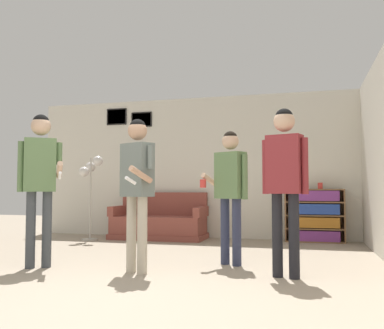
{
  "coord_description": "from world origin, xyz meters",
  "views": [
    {
      "loc": [
        1.59,
        -3.19,
        0.92
      ],
      "look_at": [
        0.1,
        2.4,
        1.25
      ],
      "focal_mm": 40.0,
      "sensor_mm": 36.0,
      "label": 1
    }
  ],
  "objects_px": {
    "person_watcher_holding_cup": "(230,183)",
    "floor_lamp": "(91,177)",
    "person_player_foreground_left": "(40,171)",
    "person_spectator_near_bookshelf": "(285,172)",
    "person_player_foreground_center": "(137,177)",
    "bookshelf": "(314,215)",
    "drinking_cup": "(320,186)",
    "couch": "(160,223)"
  },
  "relations": [
    {
      "from": "bookshelf",
      "to": "drinking_cup",
      "type": "xyz_separation_m",
      "value": [
        0.1,
        -0.0,
        0.52
      ]
    },
    {
      "from": "person_watcher_holding_cup",
      "to": "person_spectator_near_bookshelf",
      "type": "height_order",
      "value": "person_spectator_near_bookshelf"
    },
    {
      "from": "couch",
      "to": "bookshelf",
      "type": "distance_m",
      "value": 2.8
    },
    {
      "from": "couch",
      "to": "person_spectator_near_bookshelf",
      "type": "height_order",
      "value": "person_spectator_near_bookshelf"
    },
    {
      "from": "bookshelf",
      "to": "floor_lamp",
      "type": "bearing_deg",
      "value": -168.7
    },
    {
      "from": "couch",
      "to": "person_watcher_holding_cup",
      "type": "height_order",
      "value": "person_watcher_holding_cup"
    },
    {
      "from": "floor_lamp",
      "to": "person_player_foreground_left",
      "type": "height_order",
      "value": "person_player_foreground_left"
    },
    {
      "from": "person_player_foreground_left",
      "to": "person_watcher_holding_cup",
      "type": "relative_size",
      "value": 1.11
    },
    {
      "from": "person_player_foreground_left",
      "to": "couch",
      "type": "bearing_deg",
      "value": 83.02
    },
    {
      "from": "person_watcher_holding_cup",
      "to": "floor_lamp",
      "type": "bearing_deg",
      "value": 147.56
    },
    {
      "from": "person_watcher_holding_cup",
      "to": "drinking_cup",
      "type": "distance_m",
      "value": 2.85
    },
    {
      "from": "person_player_foreground_left",
      "to": "person_spectator_near_bookshelf",
      "type": "relative_size",
      "value": 1.02
    },
    {
      "from": "drinking_cup",
      "to": "person_watcher_holding_cup",
      "type": "bearing_deg",
      "value": -113.57
    },
    {
      "from": "person_player_foreground_left",
      "to": "drinking_cup",
      "type": "bearing_deg",
      "value": 45.81
    },
    {
      "from": "couch",
      "to": "person_player_foreground_left",
      "type": "relative_size",
      "value": 0.96
    },
    {
      "from": "bookshelf",
      "to": "couch",
      "type": "bearing_deg",
      "value": -175.91
    },
    {
      "from": "bookshelf",
      "to": "person_player_foreground_center",
      "type": "distance_m",
      "value": 3.95
    },
    {
      "from": "person_player_foreground_left",
      "to": "floor_lamp",
      "type": "bearing_deg",
      "value": 105.73
    },
    {
      "from": "person_spectator_near_bookshelf",
      "to": "drinking_cup",
      "type": "height_order",
      "value": "person_spectator_near_bookshelf"
    },
    {
      "from": "person_player_foreground_left",
      "to": "bookshelf",
      "type": "bearing_deg",
      "value": 46.74
    },
    {
      "from": "person_player_foreground_left",
      "to": "person_spectator_near_bookshelf",
      "type": "height_order",
      "value": "person_player_foreground_left"
    },
    {
      "from": "couch",
      "to": "person_player_foreground_left",
      "type": "xyz_separation_m",
      "value": [
        -0.39,
        -3.18,
        0.84
      ]
    },
    {
      "from": "person_watcher_holding_cup",
      "to": "drinking_cup",
      "type": "relative_size",
      "value": 15.06
    },
    {
      "from": "bookshelf",
      "to": "drinking_cup",
      "type": "height_order",
      "value": "drinking_cup"
    },
    {
      "from": "person_player_foreground_left",
      "to": "drinking_cup",
      "type": "xyz_separation_m",
      "value": [
        3.29,
        3.38,
        -0.15
      ]
    },
    {
      "from": "person_spectator_near_bookshelf",
      "to": "drinking_cup",
      "type": "distance_m",
      "value": 3.25
    },
    {
      "from": "drinking_cup",
      "to": "floor_lamp",
      "type": "bearing_deg",
      "value": -168.99
    },
    {
      "from": "person_player_foreground_left",
      "to": "person_spectator_near_bookshelf",
      "type": "bearing_deg",
      "value": 3.39
    },
    {
      "from": "bookshelf",
      "to": "person_player_foreground_center",
      "type": "height_order",
      "value": "person_player_foreground_center"
    },
    {
      "from": "person_player_foreground_center",
      "to": "person_watcher_holding_cup",
      "type": "relative_size",
      "value": 1.04
    },
    {
      "from": "floor_lamp",
      "to": "person_player_foreground_left",
      "type": "distance_m",
      "value": 2.7
    },
    {
      "from": "couch",
      "to": "person_spectator_near_bookshelf",
      "type": "distance_m",
      "value": 3.96
    },
    {
      "from": "person_player_foreground_center",
      "to": "drinking_cup",
      "type": "height_order",
      "value": "person_player_foreground_center"
    },
    {
      "from": "person_player_foreground_center",
      "to": "person_watcher_holding_cup",
      "type": "height_order",
      "value": "person_player_foreground_center"
    },
    {
      "from": "person_player_foreground_center",
      "to": "person_watcher_holding_cup",
      "type": "xyz_separation_m",
      "value": [
        0.92,
        0.77,
        -0.05
      ]
    },
    {
      "from": "person_spectator_near_bookshelf",
      "to": "bookshelf",
      "type": "bearing_deg",
      "value": 83.77
    },
    {
      "from": "drinking_cup",
      "to": "couch",
      "type": "bearing_deg",
      "value": -176.06
    },
    {
      "from": "couch",
      "to": "floor_lamp",
      "type": "distance_m",
      "value": 1.53
    },
    {
      "from": "person_spectator_near_bookshelf",
      "to": "drinking_cup",
      "type": "bearing_deg",
      "value": 81.93
    },
    {
      "from": "bookshelf",
      "to": "person_spectator_near_bookshelf",
      "type": "relative_size",
      "value": 0.57
    },
    {
      "from": "bookshelf",
      "to": "person_player_foreground_center",
      "type": "xyz_separation_m",
      "value": [
        -1.95,
        -3.38,
        0.59
      ]
    },
    {
      "from": "couch",
      "to": "person_watcher_holding_cup",
      "type": "xyz_separation_m",
      "value": [
        1.76,
        -2.41,
        0.71
      ]
    }
  ]
}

